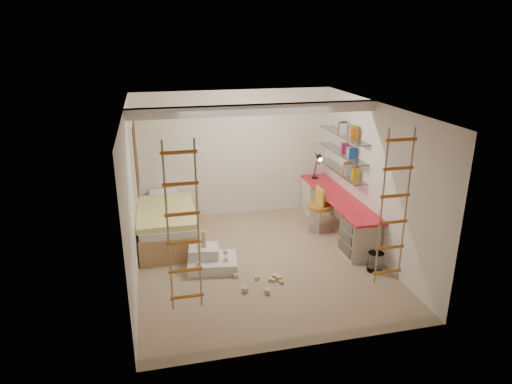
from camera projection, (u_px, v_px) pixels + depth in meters
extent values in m
plane|color=#92785E|center=(260.00, 262.00, 7.71)|extent=(4.50, 4.50, 0.00)
cube|color=white|center=(256.00, 110.00, 7.14)|extent=(4.00, 0.18, 0.16)
cube|color=white|center=(134.00, 157.00, 8.14)|extent=(0.06, 1.15, 1.35)
cube|color=#4C2D1E|center=(136.00, 157.00, 8.15)|extent=(0.02, 1.00, 1.20)
cylinder|color=white|center=(375.00, 262.00, 7.37)|extent=(0.25, 0.25, 0.32)
cube|color=red|center=(338.00, 197.00, 8.59)|extent=(0.55, 2.80, 0.04)
cube|color=beige|center=(317.00, 196.00, 9.73)|extent=(0.52, 0.55, 0.71)
cube|color=beige|center=(360.00, 237.00, 7.80)|extent=(0.52, 0.55, 0.71)
cube|color=#4C4742|center=(346.00, 225.00, 7.66)|extent=(0.02, 0.50, 0.18)
cube|color=#4C4742|center=(345.00, 237.00, 7.73)|extent=(0.02, 0.50, 0.18)
cube|color=#4C4742|center=(345.00, 248.00, 7.80)|extent=(0.02, 0.50, 0.18)
cube|color=white|center=(341.00, 171.00, 8.76)|extent=(0.25, 1.80, 0.01)
cube|color=white|center=(342.00, 153.00, 8.64)|extent=(0.25, 1.80, 0.01)
cube|color=white|center=(343.00, 135.00, 8.52)|extent=(0.25, 1.80, 0.01)
cube|color=#AD7F51|center=(167.00, 229.00, 8.44)|extent=(1.00, 2.00, 0.45)
cube|color=white|center=(166.00, 214.00, 8.35)|extent=(0.95, 1.95, 0.12)
cube|color=yellow|center=(166.00, 212.00, 8.17)|extent=(1.02, 1.60, 0.10)
cube|color=white|center=(164.00, 194.00, 9.04)|extent=(0.55, 0.35, 0.12)
cylinder|color=black|center=(315.00, 177.00, 9.63)|extent=(0.14, 0.14, 0.02)
cylinder|color=black|center=(315.00, 169.00, 9.56)|extent=(0.02, 0.15, 0.36)
cylinder|color=black|center=(317.00, 159.00, 9.39)|extent=(0.02, 0.27, 0.20)
cone|color=black|center=(320.00, 158.00, 9.26)|extent=(0.12, 0.14, 0.15)
cylinder|color=#FFEABF|center=(320.00, 160.00, 9.23)|extent=(0.08, 0.04, 0.08)
cylinder|color=#B56922|center=(320.00, 207.00, 8.71)|extent=(0.48, 0.48, 0.07)
cube|color=gold|center=(320.00, 196.00, 8.64)|extent=(0.06, 0.35, 0.33)
cylinder|color=silver|center=(319.00, 218.00, 8.78)|extent=(0.06, 0.06, 0.46)
cylinder|color=silver|center=(318.00, 230.00, 8.87)|extent=(0.54, 0.54, 0.05)
cube|color=silver|center=(212.00, 263.00, 7.48)|extent=(0.87, 0.72, 0.18)
cube|color=silver|center=(204.00, 251.00, 7.49)|extent=(0.53, 0.46, 0.18)
cube|color=#CCB284|center=(204.00, 244.00, 7.45)|extent=(0.09, 0.09, 0.08)
cube|color=#CCB284|center=(203.00, 240.00, 7.42)|extent=(0.08, 0.08, 0.07)
cube|color=#CCB284|center=(203.00, 235.00, 7.39)|extent=(0.07, 0.07, 0.12)
cube|color=#CCB284|center=(226.00, 259.00, 7.35)|extent=(0.06, 0.06, 0.06)
cube|color=#CCB284|center=(225.00, 252.00, 7.60)|extent=(0.06, 0.06, 0.06)
cube|color=#CCB284|center=(199.00, 263.00, 7.22)|extent=(0.06, 0.06, 0.06)
cube|color=#CCB284|center=(270.00, 279.00, 7.09)|extent=(0.07, 0.07, 0.07)
cube|color=#CCB284|center=(257.00, 278.00, 7.14)|extent=(0.07, 0.07, 0.07)
cube|color=#CCB284|center=(275.00, 277.00, 7.17)|extent=(0.07, 0.07, 0.07)
cube|color=#CCB284|center=(245.00, 290.00, 6.80)|extent=(0.07, 0.07, 0.07)
cube|color=#CCB284|center=(281.00, 282.00, 7.02)|extent=(0.07, 0.07, 0.07)
cube|color=#CCB284|center=(236.00, 276.00, 7.20)|extent=(0.07, 0.07, 0.07)
cube|color=#CCB284|center=(267.00, 292.00, 6.76)|extent=(0.07, 0.07, 0.07)
cube|color=#CCB284|center=(274.00, 280.00, 7.07)|extent=(0.07, 0.07, 0.07)
cube|color=#CCB284|center=(279.00, 279.00, 7.12)|extent=(0.07, 0.07, 0.07)
cube|color=yellow|center=(341.00, 165.00, 8.72)|extent=(0.14, 0.52, 0.22)
cube|color=red|center=(342.00, 147.00, 8.60)|extent=(0.14, 0.52, 0.22)
cube|color=#1E722D|center=(344.00, 129.00, 8.48)|extent=(0.14, 0.70, 0.22)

